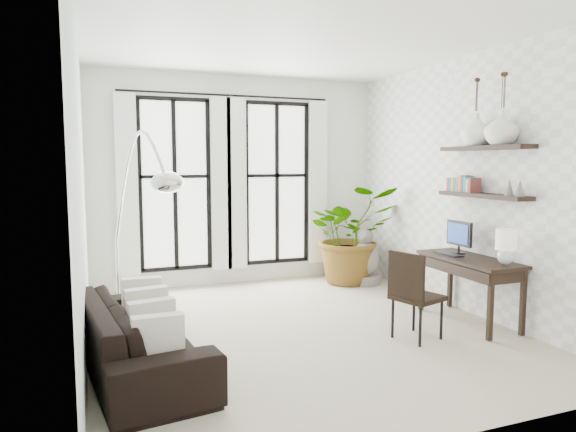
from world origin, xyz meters
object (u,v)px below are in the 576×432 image
plant (351,234)px  desk_chair (412,290)px  sofa (138,336)px  buddha (365,261)px  arc_lamp (138,178)px  desk (472,263)px

plant → desk_chair: plant is taller
sofa → plant: plant is taller
buddha → arc_lamp: bearing=-158.0°
desk → buddha: 2.22m
sofa → arc_lamp: (0.10, 0.80, 1.40)m
plant → sofa: bearing=-145.2°
plant → desk: (0.34, -2.35, -0.04)m
desk_chair → arc_lamp: size_ratio=0.43×
desk → plant: bearing=98.2°
desk → buddha: desk is taller
sofa → buddha: bearing=-65.7°
plant → arc_lamp: bearing=-154.6°
sofa → desk_chair: size_ratio=2.32×
sofa → arc_lamp: size_ratio=1.00×
plant → desk_chair: size_ratio=1.61×
desk_chair → buddha: size_ratio=1.13×
desk → arc_lamp: (-3.64, 0.78, 1.00)m
arc_lamp → buddha: bearing=22.0°
sofa → desk: (3.75, 0.02, 0.40)m
desk_chair → plant: bearing=58.7°
buddha → plant: bearing=135.0°
desk_chair → desk: bearing=-3.9°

